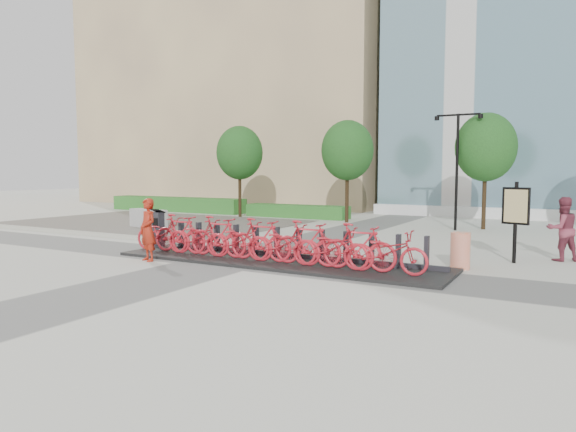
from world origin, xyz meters
The scene contains 29 objects.
ground centered at (0.00, 0.00, 0.00)m, with size 120.00×120.00×0.00m, color beige.
tan_building centered at (-16.00, 26.00, 15.00)m, with size 26.00×16.00×30.00m, color #D2B47E.
gravel_patch centered at (-10.00, 7.00, 0.01)m, with size 14.00×14.00×0.00m, color #423D38.
curb centered at (-10.00, 1.90, 0.07)m, with size 14.00×0.25×0.15m, color #A3A292.
hedge_a centered at (-14.00, 13.50, 0.45)m, with size 10.00×1.40×0.90m, color #2C7130.
hedge_b centered at (-5.00, 13.20, 0.35)m, with size 6.00×1.20×0.70m, color #2C7130.
tree_0 centered at (-8.00, 12.00, 3.59)m, with size 2.60×2.60×5.10m.
tree_1 centered at (-1.50, 12.00, 3.59)m, with size 2.60×2.60×5.10m.
tree_2 centered at (5.00, 12.00, 3.59)m, with size 2.60×2.60×5.10m.
streetlamp centered at (4.00, 11.00, 3.13)m, with size 2.00×0.20×5.00m.
dock_pad centered at (1.30, 0.30, 0.04)m, with size 9.60×2.40×0.08m, color black.
dock_rail_posts centered at (1.36, 0.77, 0.51)m, with size 8.02×0.50×0.85m, color #25242A, non-canonical shape.
bike_0 centered at (-2.60, -0.05, 0.61)m, with size 0.70×2.00×1.05m, color red.
bike_1 centered at (-1.88, -0.05, 0.66)m, with size 0.55×1.94×1.17m, color red.
bike_2 centered at (-1.16, -0.05, 0.61)m, with size 0.70×2.00×1.05m, color red.
bike_3 centered at (-0.44, -0.05, 0.66)m, with size 0.55×1.94×1.17m, color red.
bike_4 centered at (0.28, -0.05, 0.61)m, with size 0.70×2.00×1.05m, color red.
bike_5 centered at (1.00, -0.05, 0.66)m, with size 0.55×1.94×1.17m, color red.
bike_6 centered at (1.72, -0.05, 0.61)m, with size 0.70×2.00×1.05m, color red.
bike_7 centered at (2.44, -0.05, 0.66)m, with size 0.55×1.94×1.17m, color red.
bike_8 centered at (3.16, -0.05, 0.61)m, with size 0.70×2.00×1.05m, color red.
bike_9 centered at (3.88, -0.05, 0.66)m, with size 0.55×1.94×1.17m, color red.
bike_10 centered at (4.60, -0.05, 0.61)m, with size 0.70×2.00×1.05m, color red.
kiosk centered at (-3.40, 0.64, 0.68)m, with size 0.39×0.34×1.24m.
worker_red centered at (-1.99, -1.25, 0.89)m, with size 0.65×0.43×1.78m, color #A02211.
pedestrian centered at (8.21, 4.50, 0.91)m, with size 0.88×0.69×1.82m, color brown.
construction_barrel centered at (5.95, 1.80, 0.48)m, with size 0.50×0.50×0.95m, color #FF3A00.
jersey_barrier centered at (-8.40, 5.27, 0.42)m, with size 2.16×0.59×0.83m, color #B4B4B0.
map_sign centered at (7.08, 3.46, 1.49)m, with size 0.73×0.34×2.25m.
Camera 1 is at (8.49, -11.85, 2.50)m, focal length 32.00 mm.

